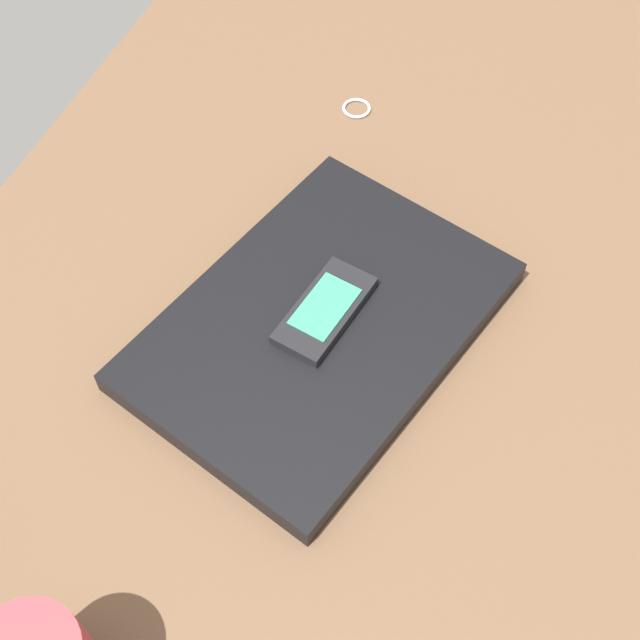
# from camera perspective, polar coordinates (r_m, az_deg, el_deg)

# --- Properties ---
(desk_surface) EXTENTS (1.20, 0.80, 0.03)m
(desk_surface) POSITION_cam_1_polar(r_m,az_deg,el_deg) (0.86, 3.67, 3.09)
(desk_surface) COLOR brown
(desk_surface) RESTS_ON ground
(laptop_closed) EXTENTS (0.39, 0.32, 0.02)m
(laptop_closed) POSITION_cam_1_polar(r_m,az_deg,el_deg) (0.79, 0.00, -0.33)
(laptop_closed) COLOR black
(laptop_closed) RESTS_ON desk_surface
(cell_phone_on_laptop) EXTENTS (0.11, 0.07, 0.01)m
(cell_phone_on_laptop) POSITION_cam_1_polar(r_m,az_deg,el_deg) (0.78, 0.32, 0.66)
(cell_phone_on_laptop) COLOR black
(cell_phone_on_laptop) RESTS_ON laptop_closed
(key_ring) EXTENTS (0.03, 0.03, 0.00)m
(key_ring) POSITION_cam_1_polar(r_m,az_deg,el_deg) (1.00, 2.43, 13.81)
(key_ring) COLOR silver
(key_ring) RESTS_ON desk_surface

